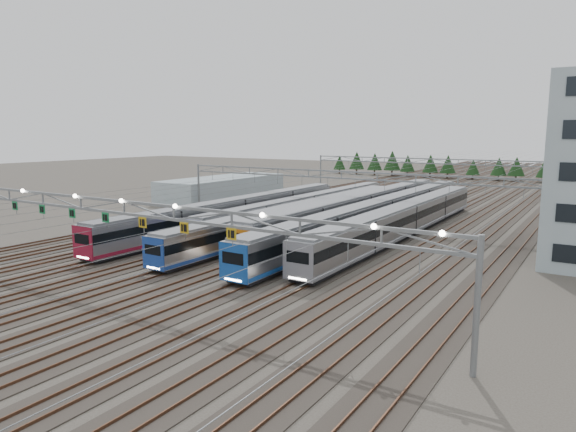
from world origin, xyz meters
The scene contains 13 objects.
ground centered at (0.00, 0.00, 0.00)m, with size 400.00×400.00×0.00m, color #47423A.
track_bed centered at (0.00, 100.00, 1.49)m, with size 54.00×260.00×5.42m.
train_a centered at (-11.25, 29.38, 2.27)m, with size 3.10×51.12×4.04m.
train_b centered at (-6.75, 41.59, 2.00)m, with size 2.69×52.87×3.50m.
train_c centered at (-2.25, 32.62, 2.08)m, with size 2.81×55.45×3.66m.
train_d centered at (2.25, 42.23, 2.33)m, with size 3.19×59.95×4.17m.
train_e centered at (6.75, 39.29, 2.27)m, with size 3.09×67.44×4.04m.
train_f centered at (11.25, 36.11, 2.27)m, with size 3.09×54.51×4.03m.
gantry_near centered at (-0.05, -0.12, 7.09)m, with size 56.36×0.61×8.08m.
gantry_mid centered at (0.00, 40.00, 6.39)m, with size 56.36×0.36×8.00m.
gantry_far centered at (0.00, 85.00, 6.39)m, with size 56.36×0.36×8.00m.
west_shed centered at (-33.61, 53.65, 2.24)m, with size 10.00×30.00×4.47m, color #95ACB3.
treeline centered at (-4.05, 128.09, 4.23)m, with size 87.50×5.60×7.02m.
Camera 1 is at (33.52, -28.00, 13.27)m, focal length 32.00 mm.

